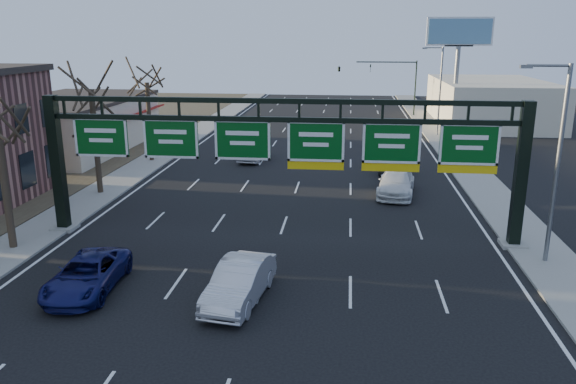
# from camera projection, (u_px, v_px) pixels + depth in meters

# --- Properties ---
(ground) EXTENTS (160.00, 160.00, 0.00)m
(ground) POSITION_uv_depth(u_px,v_px,m) (254.00, 310.00, 21.46)
(ground) COLOR black
(ground) RESTS_ON ground
(sidewalk_left) EXTENTS (3.00, 120.00, 0.12)m
(sidewalk_left) POSITION_uv_depth(u_px,v_px,m) (129.00, 175.00, 41.91)
(sidewalk_left) COLOR gray
(sidewalk_left) RESTS_ON ground
(sidewalk_right) EXTENTS (3.00, 120.00, 0.12)m
(sidewalk_right) POSITION_uv_depth(u_px,v_px,m) (482.00, 184.00, 39.26)
(sidewalk_right) COLOR gray
(sidewalk_right) RESTS_ON ground
(lane_markings) EXTENTS (21.60, 120.00, 0.01)m
(lane_markings) POSITION_uv_depth(u_px,v_px,m) (300.00, 180.00, 40.60)
(lane_markings) COLOR white
(lane_markings) RESTS_ON ground
(sign_gantry) EXTENTS (24.60, 1.20, 7.20)m
(sign_gantry) POSITION_uv_depth(u_px,v_px,m) (282.00, 150.00, 27.85)
(sign_gantry) COLOR black
(sign_gantry) RESTS_ON ground
(cream_strip) EXTENTS (10.90, 18.40, 4.70)m
(cream_strip) POSITION_uv_depth(u_px,v_px,m) (73.00, 124.00, 50.80)
(cream_strip) COLOR beige
(cream_strip) RESTS_ON ground
(building_right_distant) EXTENTS (12.00, 20.00, 5.00)m
(building_right_distant) POSITION_uv_depth(u_px,v_px,m) (489.00, 102.00, 66.57)
(building_right_distant) COLOR beige
(building_right_distant) RESTS_ON ground
(tree_mid) EXTENTS (3.60, 3.60, 9.24)m
(tree_mid) POSITION_uv_depth(u_px,v_px,m) (89.00, 73.00, 35.02)
(tree_mid) COLOR #30241A
(tree_mid) RESTS_ON sidewalk_left
(tree_far) EXTENTS (3.60, 3.60, 8.86)m
(tree_far) POSITION_uv_depth(u_px,v_px,m) (146.00, 69.00, 44.69)
(tree_far) COLOR #30241A
(tree_far) RESTS_ON sidewalk_left
(streetlight_near) EXTENTS (2.15, 0.22, 9.00)m
(streetlight_near) POSITION_uv_depth(u_px,v_px,m) (556.00, 155.00, 24.54)
(streetlight_near) COLOR slate
(streetlight_near) RESTS_ON sidewalk_right
(streetlight_far) EXTENTS (2.15, 0.22, 9.00)m
(streetlight_far) POSITION_uv_depth(u_px,v_px,m) (439.00, 86.00, 57.08)
(streetlight_far) COLOR slate
(streetlight_far) RESTS_ON sidewalk_right
(billboard_right) EXTENTS (7.00, 0.50, 12.00)m
(billboard_right) POSITION_uv_depth(u_px,v_px,m) (459.00, 45.00, 60.51)
(billboard_right) COLOR slate
(billboard_right) RESTS_ON ground
(traffic_signal_mast) EXTENTS (10.16, 0.54, 7.00)m
(traffic_signal_mast) POSITION_uv_depth(u_px,v_px,m) (368.00, 72.00, 72.03)
(traffic_signal_mast) COLOR black
(traffic_signal_mast) RESTS_ON ground
(car_blue_suv) EXTENTS (2.59, 5.19, 1.41)m
(car_blue_suv) POSITION_uv_depth(u_px,v_px,m) (87.00, 275.00, 22.90)
(car_blue_suv) COLOR #131653
(car_blue_suv) RESTS_ON ground
(car_silver_sedan) EXTENTS (2.37, 5.04, 1.60)m
(car_silver_sedan) POSITION_uv_depth(u_px,v_px,m) (240.00, 282.00, 21.99)
(car_silver_sedan) COLOR silver
(car_silver_sedan) RESTS_ON ground
(car_white_wagon) EXTENTS (2.98, 5.78, 1.60)m
(car_white_wagon) POSITION_uv_depth(u_px,v_px,m) (396.00, 182.00, 36.81)
(car_white_wagon) COLOR white
(car_white_wagon) RESTS_ON ground
(car_grey_far) EXTENTS (2.53, 5.12, 1.68)m
(car_grey_far) POSITION_uv_depth(u_px,v_px,m) (393.00, 161.00, 42.94)
(car_grey_far) COLOR #414346
(car_grey_far) RESTS_ON ground
(car_silver_distant) EXTENTS (2.13, 4.85, 1.55)m
(car_silver_distant) POSITION_uv_depth(u_px,v_px,m) (254.00, 151.00, 46.86)
(car_silver_distant) COLOR silver
(car_silver_distant) RESTS_ON ground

